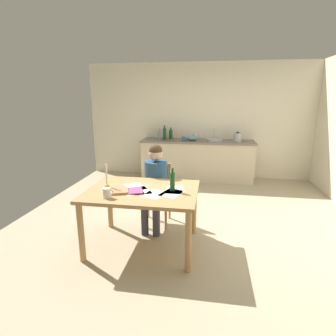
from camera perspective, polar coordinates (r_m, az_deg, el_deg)
ground_plane at (r=4.25m, az=4.12°, el=-11.19°), size 5.20×5.20×0.04m
wall_back at (r=6.44m, az=6.51°, el=9.81°), size 5.20×0.12×2.60m
kitchen_counter at (r=6.22m, az=6.12°, el=1.73°), size 2.52×0.64×0.90m
dining_table at (r=3.32m, az=-5.40°, el=-6.17°), size 1.33×1.00×0.75m
chair_at_table at (r=4.04m, az=-2.27°, el=-4.66°), size 0.40×0.40×0.88m
person_seated at (r=3.85m, az=-2.75°, el=-2.76°), size 0.32×0.59×1.19m
coffee_mug at (r=3.07m, az=-12.75°, el=-5.14°), size 0.13×0.09×0.11m
candlestick at (r=3.36m, az=-12.75°, el=-2.85°), size 0.06×0.06×0.31m
book_magazine at (r=3.22m, az=-6.77°, el=-4.81°), size 0.22×0.26×0.02m
book_cookery at (r=3.24m, az=-10.15°, el=-4.76°), size 0.26×0.27×0.03m
paper_letter at (r=3.26m, az=1.34°, el=-4.61°), size 0.21×0.30×0.00m
paper_bill at (r=3.15m, az=0.71°, el=-5.32°), size 0.30×0.35×0.00m
paper_envelope at (r=3.24m, az=-7.25°, el=-4.90°), size 0.33×0.36×0.00m
paper_receipt at (r=3.40m, az=-6.85°, el=-3.93°), size 0.35×0.36×0.00m
paper_notice at (r=3.26m, az=-5.69°, el=-4.73°), size 0.32×0.36×0.00m
paper_flyer at (r=3.13m, az=-2.88°, el=-5.48°), size 0.28×0.34×0.00m
wine_bottle_on_table at (r=3.19m, az=0.93°, el=-2.81°), size 0.06×0.06×0.28m
sink_unit at (r=6.13m, az=9.72°, el=5.89°), size 0.36×0.36×0.24m
bottle_oil at (r=6.25m, az=-1.74°, el=7.02°), size 0.08×0.08×0.25m
bottle_vinegar at (r=6.22m, az=-0.72°, el=7.27°), size 0.08×0.08×0.32m
bottle_wine_red at (r=6.27m, az=0.59°, el=7.12°), size 0.08×0.08×0.26m
mixing_bowl at (r=6.10m, az=5.06°, el=6.34°), size 0.26×0.26×0.12m
stovetop_kettle at (r=6.14m, az=14.41°, el=6.37°), size 0.18×0.18×0.22m
wine_glass_near_sink at (r=6.26m, az=6.79°, el=6.98°), size 0.07×0.07×0.15m
wine_glass_by_kettle at (r=6.27m, az=5.84°, el=7.01°), size 0.07×0.07×0.15m
wine_glass_back_left at (r=6.28m, az=4.73°, el=7.05°), size 0.07×0.07×0.15m
teacup_on_counter at (r=6.00m, az=3.35°, el=6.14°), size 0.12×0.08×0.09m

